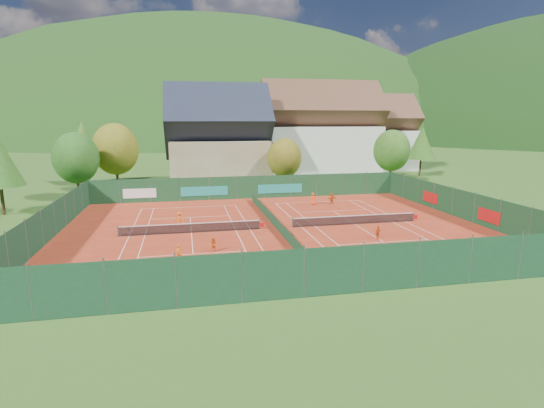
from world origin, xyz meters
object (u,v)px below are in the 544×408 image
Objects in this scene: player_right_far_a at (313,199)px; player_left_near at (179,254)px; chalet at (218,143)px; hotel_block_a at (320,136)px; hotel_block_b at (373,137)px; player_left_mid at (214,245)px; player_left_far at (179,219)px; player_right_near at (378,232)px; player_right_far_b at (332,199)px; ball_hopper at (474,253)px.

player_left_near is at bearing 50.57° from player_right_far_a.
chalet reaches higher than player_right_far_a.
hotel_block_a reaches higher than hotel_block_b.
chalet is 19.94m from hotel_block_a.
hotel_block_b is 14.56× the size of player_left_mid.
player_left_far is at bearing -126.96° from hotel_block_a.
player_left_mid is (-3.37, -36.19, -6.03)m from chalet.
player_left_far is at bearing 52.62° from player_left_near.
player_left_far is (-2.70, 8.88, 0.13)m from player_left_mid.
player_right_near reaches higher than player_left_mid.
player_left_near is 11.03m from player_left_far.
hotel_block_b is 11.57× the size of player_right_far_a.
player_left_far is at bearing 26.55° from player_right_far_a.
chalet is 37.56m from player_right_near.
hotel_block_a is at bearing -108.77° from player_right_far_a.
chalet is 0.94× the size of hotel_block_b.
hotel_block_b reaches higher than player_right_far_b.
ball_hopper is 21.67m from player_left_near.
hotel_block_b is at bearing 15.69° from player_left_near.
hotel_block_a reaches higher than player_left_mid.
hotel_block_b is at bearing 77.94° from player_left_mid.
player_left_far is at bearing -133.40° from hotel_block_b.
player_left_far is 18.78m from player_right_near.
chalet is 23.97m from player_right_far_b.
player_right_far_b reaches higher than ball_hopper.
player_left_near reaches higher than player_right_far_b.
hotel_block_b is 54.51m from player_right_near.
hotel_block_b is 57.15m from player_left_far.
player_left_mid is at bearing 52.28° from player_right_far_a.
hotel_block_b is 14.09× the size of player_right_near.
player_left_mid is (-18.68, 5.97, 0.04)m from ball_hopper.
player_left_mid is at bearing 1.41° from player_left_near.
hotel_block_a reaches higher than ball_hopper.
player_right_far_a is (13.19, 16.51, 0.15)m from player_left_mid.
player_left_near is at bearing -117.13° from player_left_mid.
player_right_far_b is at bearing -104.80° from hotel_block_a.
player_left_mid is 14.24m from player_right_near.
hotel_block_a reaches higher than player_left_near.
player_left_mid is (-36.37, -50.19, -6.03)m from hotel_block_b.
ball_hopper is at bearing -107.48° from hotel_block_b.
hotel_block_a is 1.25× the size of hotel_block_b.
chalet reaches higher than player_left_near.
player_left_far reaches higher than player_left_mid.
hotel_block_a is 27.00× the size of ball_hopper.
hotel_block_a is at bearing 22.96° from player_left_near.
hotel_block_b reaches higher than player_right_far_a.
hotel_block_a reaches higher than player_left_far.
chalet is at bearing -68.20° from player_right_far_b.
player_right_far_a reaches higher than player_left_mid.
ball_hopper is at bearing -94.38° from hotel_block_a.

